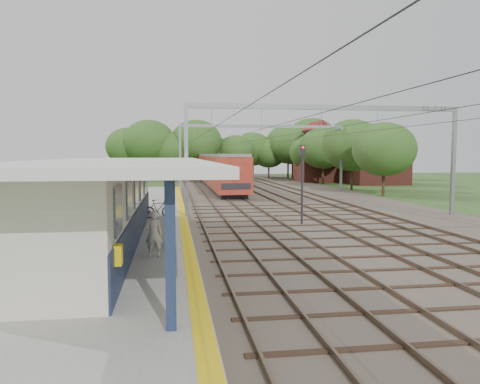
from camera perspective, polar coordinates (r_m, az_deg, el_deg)
ground at (r=14.52m, az=16.17°, el=-11.64°), size 160.00×160.00×0.00m
ballast_bed at (r=43.96m, az=4.67°, el=-0.53°), size 18.00×90.00×0.10m
platform at (r=26.98m, az=-11.75°, el=-3.63°), size 5.00×52.00×0.35m
yellow_stripe at (r=26.92m, az=-6.97°, el=-3.20°), size 0.45×52.00×0.01m
station_building at (r=19.99m, az=-16.99°, el=-1.23°), size 3.41×18.00×3.40m
canopy at (r=18.76m, az=-14.21°, el=3.35°), size 6.40×20.00×3.44m
rail_tracks at (r=43.46m, az=1.46°, el=-0.41°), size 11.80×88.00×0.15m
catenary_system at (r=39.08m, az=5.40°, el=6.84°), size 17.22×88.00×7.00m
tree_band at (r=70.45m, az=-0.41°, el=5.41°), size 31.72×30.88×8.82m
house_near at (r=64.52m, az=16.31°, el=3.57°), size 7.00×6.12×7.89m
house_far at (r=68.25m, az=10.38°, el=3.94°), size 8.00×6.12×8.66m
person at (r=17.01m, az=-10.48°, el=-5.01°), size 0.64×0.44×1.69m
bicycle at (r=27.30m, az=-9.93°, el=-2.03°), size 1.80×0.82×1.05m
train at (r=57.83m, az=-3.01°, el=2.85°), size 2.99×37.20×3.92m
signal_post at (r=26.29m, az=7.60°, el=2.14°), size 0.35×0.30×4.52m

